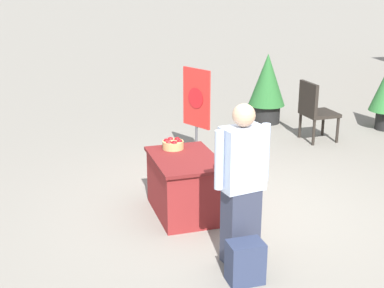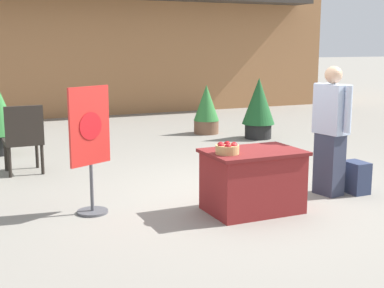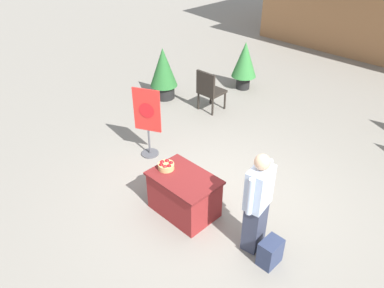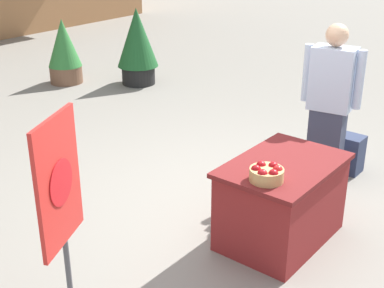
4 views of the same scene
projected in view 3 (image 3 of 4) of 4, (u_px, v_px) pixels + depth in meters
ground_plane at (220, 197)px, 6.66m from camera, size 120.00×120.00×0.00m
display_table at (184, 194)px, 6.15m from camera, size 1.11×0.76×0.73m
apple_basket at (166, 166)px, 6.11m from camera, size 0.27×0.27×0.13m
person_visitor at (257, 203)px, 5.26m from camera, size 0.32×0.60×1.67m
backpack at (270, 252)px, 5.33m from camera, size 0.24×0.34×0.42m
poster_board at (148, 120)px, 7.36m from camera, size 0.52×0.36×1.48m
patio_chair at (209, 89)px, 9.12m from camera, size 0.56×0.56×1.05m
potted_plant_far_right at (245, 62)px, 10.15m from camera, size 0.68×0.68×1.32m
potted_plant_near_left at (163, 71)px, 9.67m from camera, size 0.71×0.71×1.36m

